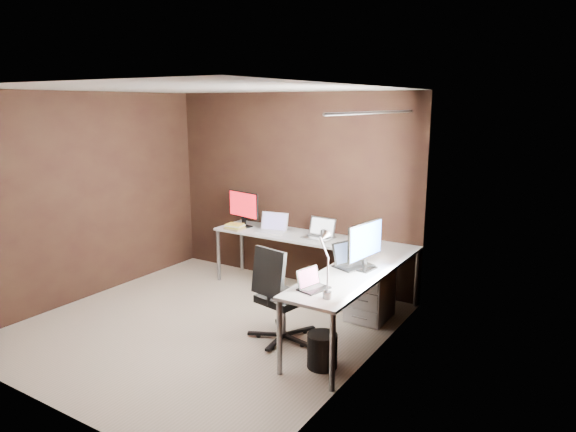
% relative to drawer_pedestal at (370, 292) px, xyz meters
% --- Properties ---
extents(room, '(3.60, 3.60, 2.50)m').
position_rel_drawer_pedestal_xyz_m(room, '(-1.09, -1.08, 0.98)').
color(room, '#B8A18F').
rests_on(room, ground).
extents(desk, '(2.65, 2.25, 0.73)m').
position_rel_drawer_pedestal_xyz_m(desk, '(-0.59, -0.11, 0.38)').
color(desk, silver).
rests_on(desk, ground).
extents(drawer_pedestal, '(0.42, 0.50, 0.60)m').
position_rel_drawer_pedestal_xyz_m(drawer_pedestal, '(0.00, 0.00, 0.00)').
color(drawer_pedestal, silver).
rests_on(drawer_pedestal, ground).
extents(monitor_left, '(0.54, 0.20, 0.48)m').
position_rel_drawer_pedestal_xyz_m(monitor_left, '(-2.00, 0.35, 0.70)').
color(monitor_left, black).
rests_on(monitor_left, desk).
extents(monitor_right, '(0.17, 0.59, 0.48)m').
position_rel_drawer_pedestal_xyz_m(monitor_right, '(0.13, -0.48, 0.70)').
color(monitor_right, black).
rests_on(monitor_right, desk).
extents(laptop_white, '(0.41, 0.33, 0.24)m').
position_rel_drawer_pedestal_xyz_m(laptop_white, '(-1.49, 0.30, 0.48)').
color(laptop_white, silver).
rests_on(laptop_white, desk).
extents(laptop_silver, '(0.38, 0.28, 0.24)m').
position_rel_drawer_pedestal_xyz_m(laptop_silver, '(-0.84, 0.37, 0.48)').
color(laptop_silver, silver).
rests_on(laptop_silver, desk).
extents(laptop_black_big, '(0.38, 0.44, 0.25)m').
position_rel_drawer_pedestal_xyz_m(laptop_black_big, '(-0.03, -0.45, 0.48)').
color(laptop_black_big, black).
rests_on(laptop_black_big, desk).
extents(laptop_black_small, '(0.25, 0.31, 0.18)m').
position_rel_drawer_pedestal_xyz_m(laptop_black_small, '(-0.05, -1.25, 0.47)').
color(laptop_black_small, black).
rests_on(laptop_black_small, desk).
extents(book_stack, '(0.24, 0.20, 0.07)m').
position_rel_drawer_pedestal_xyz_m(book_stack, '(-2.00, 0.15, 0.47)').
color(book_stack, tan).
rests_on(book_stack, desk).
extents(mouse_left, '(0.10, 0.08, 0.03)m').
position_rel_drawer_pedestal_xyz_m(mouse_left, '(-2.06, 0.18, 0.45)').
color(mouse_left, black).
rests_on(mouse_left, desk).
extents(mouse_corner, '(0.10, 0.08, 0.04)m').
position_rel_drawer_pedestal_xyz_m(mouse_corner, '(-0.48, 0.19, 0.45)').
color(mouse_corner, black).
rests_on(mouse_corner, desk).
extents(desk_lamp, '(0.19, 0.22, 0.57)m').
position_rel_drawer_pedestal_xyz_m(desk_lamp, '(0.11, -1.31, 0.79)').
color(desk_lamp, slate).
rests_on(desk_lamp, desk).
extents(office_chair, '(0.56, 0.57, 0.99)m').
position_rel_drawer_pedestal_xyz_m(office_chair, '(-0.55, -0.98, -0.01)').
color(office_chair, black).
rests_on(office_chair, ground).
extents(wastebasket, '(0.35, 0.35, 0.32)m').
position_rel_drawer_pedestal_xyz_m(wastebasket, '(0.07, -1.25, -0.14)').
color(wastebasket, black).
rests_on(wastebasket, ground).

